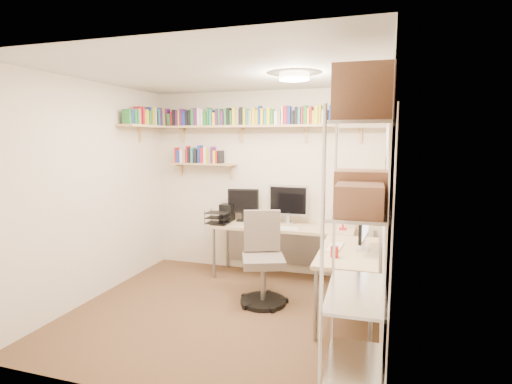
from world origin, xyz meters
TOP-DOWN VIEW (x-y plane):
  - ground at (0.00, 0.00)m, footprint 3.20×3.20m
  - room_shell at (0.00, 0.00)m, footprint 3.24×3.04m
  - wall_shelves at (-0.41, 1.30)m, footprint 3.12×1.09m
  - corner_desk at (0.48, 0.97)m, footprint 2.21×1.87m
  - office_chair at (0.32, 0.40)m, footprint 0.59×0.60m
  - wire_rack at (1.42, -0.97)m, footprint 0.46×0.90m

SIDE VIEW (x-z plane):
  - ground at x=0.00m, z-range 0.00..0.00m
  - office_chair at x=0.32m, z-range -0.08..0.95m
  - corner_desk at x=0.48m, z-range 0.09..1.34m
  - room_shell at x=0.00m, z-range 0.29..2.81m
  - wire_rack at x=1.42m, z-range 0.47..2.77m
  - wall_shelves at x=-0.41m, z-range 1.63..2.43m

